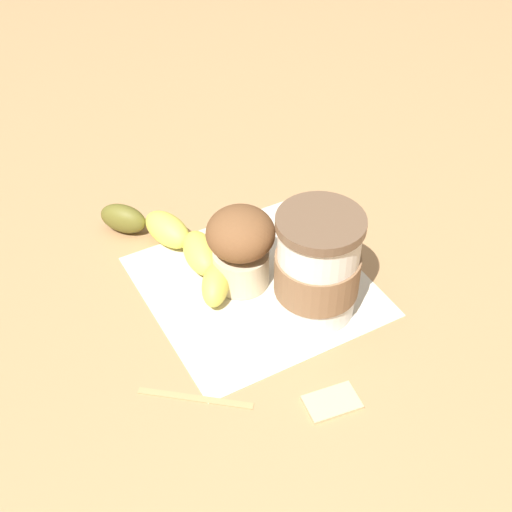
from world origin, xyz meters
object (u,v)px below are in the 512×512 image
at_px(coffee_cup, 317,267).
at_px(muffin, 241,245).
at_px(sugar_packet, 332,401).
at_px(banana, 177,245).

distance_m(coffee_cup, muffin, 0.09).
distance_m(muffin, sugar_packet, 0.19).
distance_m(muffin, banana, 0.09).
bearing_deg(banana, sugar_packet, 105.72).
height_order(coffee_cup, muffin, coffee_cup).
relative_size(banana, sugar_packet, 4.22).
bearing_deg(muffin, sugar_packet, 95.53).
height_order(coffee_cup, banana, coffee_cup).
bearing_deg(banana, muffin, 129.04).
xyz_separation_m(muffin, sugar_packet, (-0.02, 0.18, -0.05)).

